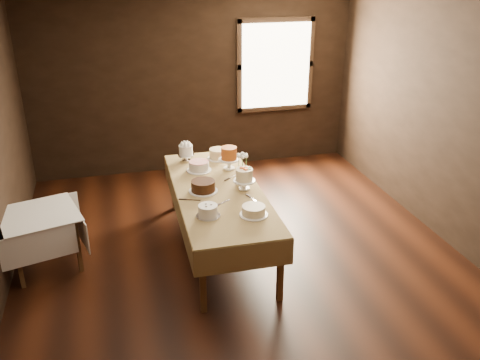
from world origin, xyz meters
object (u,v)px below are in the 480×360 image
(cake_speckled, at_px, (218,154))
(cake_cream, at_px, (254,211))
(display_table, at_px, (218,194))
(cake_meringue, at_px, (186,154))
(cake_caramel, at_px, (229,159))
(cake_server_a, at_px, (225,202))
(cake_chocolate, at_px, (203,186))
(cake_swirl, at_px, (208,211))
(cake_server_e, at_px, (194,200))
(flower_vase, at_px, (242,176))
(cake_flowers, at_px, (244,180))
(side_table, at_px, (40,220))
(cake_server_b, at_px, (254,200))
(cake_server_d, at_px, (233,176))
(cake_lattice, at_px, (199,167))
(cake_server_c, at_px, (209,181))

(cake_speckled, relative_size, cake_cream, 1.09)
(display_table, xyz_separation_m, cake_meringue, (-0.21, 0.96, 0.16))
(cake_caramel, relative_size, cake_server_a, 1.23)
(cake_speckled, height_order, cake_chocolate, cake_speckled)
(cake_swirl, relative_size, cake_server_e, 1.16)
(cake_cream, bearing_deg, cake_server_e, 137.05)
(flower_vase, bearing_deg, cake_server_e, -150.61)
(cake_flowers, relative_size, cake_swirl, 0.93)
(side_table, distance_m, cake_server_e, 1.67)
(cake_meringue, height_order, cake_flowers, cake_flowers)
(cake_cream, distance_m, cake_server_b, 0.35)
(cake_server_a, bearing_deg, cake_speckled, 48.08)
(cake_flowers, xyz_separation_m, cake_server_d, (-0.04, 0.38, -0.11))
(cake_swirl, bearing_deg, cake_server_d, 62.02)
(cake_speckled, bearing_deg, flower_vase, -81.20)
(cake_server_d, bearing_deg, display_table, -167.17)
(cake_chocolate, height_order, cake_server_e, cake_chocolate)
(cake_swirl, xyz_separation_m, flower_vase, (0.57, 0.77, 0.01))
(side_table, xyz_separation_m, cake_server_b, (2.27, -0.47, 0.18))
(cake_lattice, height_order, cake_cream, cake_lattice)
(cake_lattice, relative_size, cake_server_d, 1.43)
(side_table, distance_m, cake_server_a, 2.01)
(cake_cream, xyz_separation_m, cake_server_e, (-0.53, 0.50, -0.05))
(cake_chocolate, height_order, cake_server_c, cake_chocolate)
(cake_server_b, relative_size, cake_server_d, 1.00)
(cake_lattice, bearing_deg, cake_caramel, -5.44)
(display_table, height_order, cake_cream, cake_cream)
(side_table, xyz_separation_m, cake_lattice, (1.84, 0.50, 0.23))
(side_table, height_order, cake_server_d, cake_server_d)
(flower_vase, bearing_deg, cake_server_d, 114.91)
(flower_vase, bearing_deg, cake_server_c, 165.90)
(cake_speckled, bearing_deg, cake_server_c, -111.37)
(cake_lattice, distance_m, cake_server_c, 0.36)
(cake_chocolate, bearing_deg, flower_vase, 18.03)
(cake_chocolate, bearing_deg, cake_speckled, 68.04)
(cake_server_c, bearing_deg, side_table, 103.28)
(cake_server_a, bearing_deg, cake_chocolate, 85.34)
(cake_speckled, height_order, cake_lattice, cake_speckled)
(display_table, bearing_deg, cake_lattice, 100.10)
(cake_swirl, distance_m, cake_server_b, 0.61)
(side_table, xyz_separation_m, cake_caramel, (2.22, 0.46, 0.30))
(flower_vase, bearing_deg, cake_lattice, 134.37)
(cake_server_c, bearing_deg, flower_vase, -95.31)
(display_table, bearing_deg, cake_server_d, 51.56)
(display_table, xyz_separation_m, cake_chocolate, (-0.17, -0.00, 0.12))
(cake_flowers, bearing_deg, cake_chocolate, 173.15)
(cake_server_a, xyz_separation_m, flower_vase, (0.33, 0.49, 0.07))
(side_table, xyz_separation_m, cake_speckled, (2.16, 0.83, 0.24))
(cake_server_b, xyz_separation_m, cake_server_e, (-0.63, 0.16, 0.00))
(cake_cream, bearing_deg, cake_speckled, 90.38)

